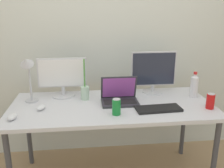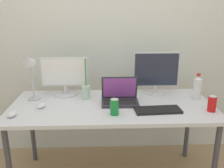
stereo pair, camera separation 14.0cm
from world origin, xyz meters
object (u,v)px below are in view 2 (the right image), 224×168
(mouse_by_keyboard, at_px, (41,106))
(water_bottle, at_px, (197,87))
(work_desk, at_px, (112,111))
(desk_lamp, at_px, (30,69))
(mouse_by_laptop, at_px, (12,114))
(keyboard_main, at_px, (158,110))
(soda_can_near_keyboard, at_px, (114,107))
(soda_can_by_laptop, at_px, (212,104))
(laptop_silver, at_px, (120,97))
(bamboo_vase, at_px, (86,91))
(monitor_left, at_px, (65,76))
(monitor_center, at_px, (156,72))

(mouse_by_keyboard, xyz_separation_m, water_bottle, (1.34, 0.16, 0.09))
(work_desk, height_order, water_bottle, water_bottle)
(water_bottle, bearing_deg, desk_lamp, 179.94)
(mouse_by_laptop, distance_m, water_bottle, 1.56)
(work_desk, relative_size, keyboard_main, 4.71)
(mouse_by_laptop, xyz_separation_m, water_bottle, (1.53, 0.32, 0.09))
(soda_can_near_keyboard, height_order, soda_can_by_laptop, same)
(laptop_silver, bearing_deg, bamboo_vase, 160.53)
(mouse_by_keyboard, xyz_separation_m, mouse_by_laptop, (-0.18, -0.16, 0.00))
(mouse_by_keyboard, relative_size, mouse_by_laptop, 1.02)
(work_desk, xyz_separation_m, laptop_silver, (0.07, 0.04, 0.11))
(mouse_by_keyboard, height_order, bamboo_vase, bamboo_vase)
(mouse_by_keyboard, bearing_deg, mouse_by_laptop, -118.19)
(monitor_left, height_order, mouse_by_laptop, monitor_left)
(soda_can_near_keyboard, bearing_deg, keyboard_main, 8.01)
(keyboard_main, distance_m, soda_can_by_laptop, 0.43)
(soda_can_near_keyboard, bearing_deg, water_bottle, 22.62)
(mouse_by_laptop, height_order, bamboo_vase, bamboo_vase)
(work_desk, height_order, soda_can_near_keyboard, soda_can_near_keyboard)
(work_desk, bearing_deg, soda_can_by_laptop, -12.69)
(bamboo_vase, bearing_deg, water_bottle, -2.37)
(desk_lamp, bearing_deg, bamboo_vase, 4.84)
(keyboard_main, height_order, desk_lamp, desk_lamp)
(keyboard_main, xyz_separation_m, water_bottle, (0.41, 0.26, 0.10))
(laptop_silver, relative_size, water_bottle, 1.32)
(bamboo_vase, bearing_deg, desk_lamp, -175.16)
(mouse_by_keyboard, bearing_deg, work_desk, 25.51)
(laptop_silver, xyz_separation_m, mouse_by_keyboard, (-0.65, -0.09, -0.03))
(monitor_left, bearing_deg, monitor_center, 0.61)
(monitor_center, height_order, desk_lamp, desk_lamp)
(mouse_by_laptop, bearing_deg, monitor_center, 27.10)
(work_desk, relative_size, mouse_by_keyboard, 17.37)
(laptop_silver, height_order, keyboard_main, laptop_silver)
(work_desk, height_order, bamboo_vase, bamboo_vase)
(monitor_left, xyz_separation_m, mouse_by_laptop, (-0.34, -0.47, -0.17))
(monitor_center, xyz_separation_m, mouse_by_laptop, (-1.18, -0.48, -0.19))
(laptop_silver, xyz_separation_m, soda_can_near_keyboard, (-0.06, -0.25, 0.01))
(water_bottle, height_order, bamboo_vase, bamboo_vase)
(monitor_left, distance_m, keyboard_main, 0.90)
(bamboo_vase, bearing_deg, work_desk, -32.43)
(monitor_center, distance_m, mouse_by_keyboard, 1.07)
(keyboard_main, height_order, soda_can_near_keyboard, soda_can_near_keyboard)
(soda_can_near_keyboard, bearing_deg, laptop_silver, 76.95)
(bamboo_vase, distance_m, desk_lamp, 0.51)
(laptop_silver, bearing_deg, keyboard_main, -34.92)
(laptop_silver, relative_size, desk_lamp, 0.74)
(water_bottle, xyz_separation_m, desk_lamp, (-1.45, 0.00, 0.18))
(mouse_by_keyboard, height_order, soda_can_near_keyboard, soda_can_near_keyboard)
(mouse_by_keyboard, height_order, water_bottle, water_bottle)
(soda_can_by_laptop, bearing_deg, monitor_center, 129.27)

